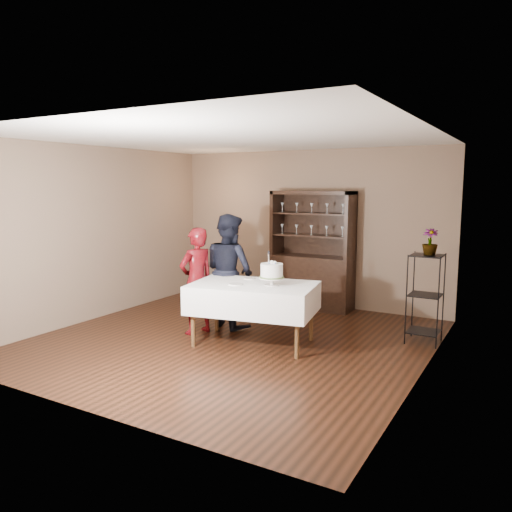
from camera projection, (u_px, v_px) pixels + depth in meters
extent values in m
plane|color=black|center=(232.00, 340.00, 6.79)|extent=(5.00, 5.00, 0.00)
plane|color=silver|center=(231.00, 138.00, 6.41)|extent=(5.00, 5.00, 0.00)
cube|color=brown|center=(308.00, 228.00, 8.75)|extent=(5.00, 0.02, 2.70)
cube|color=brown|center=(97.00, 233.00, 7.83)|extent=(0.02, 5.00, 2.70)
cube|color=brown|center=(427.00, 255.00, 5.38)|extent=(0.02, 5.00, 2.70)
cube|color=black|center=(312.00, 282.00, 8.56)|extent=(1.40, 0.48, 0.90)
cube|color=black|center=(318.00, 223.00, 8.61)|extent=(1.40, 0.03, 1.10)
cube|color=black|center=(313.00, 193.00, 8.34)|extent=(1.40, 0.48, 0.06)
cube|color=black|center=(312.00, 235.00, 8.45)|extent=(1.28, 0.42, 0.02)
cube|color=black|center=(313.00, 214.00, 8.39)|extent=(1.28, 0.42, 0.02)
cylinder|color=black|center=(406.00, 300.00, 6.55)|extent=(0.02, 0.02, 1.20)
cylinder|color=black|center=(438.00, 303.00, 6.35)|extent=(0.02, 0.02, 1.20)
cylinder|color=black|center=(413.00, 294.00, 6.89)|extent=(0.02, 0.02, 1.20)
cylinder|color=black|center=(443.00, 297.00, 6.70)|extent=(0.02, 0.02, 1.20)
cube|color=black|center=(423.00, 331.00, 6.69)|extent=(0.40, 0.40, 0.02)
cube|color=black|center=(425.00, 295.00, 6.62)|extent=(0.40, 0.40, 0.01)
cube|color=black|center=(427.00, 255.00, 6.54)|extent=(0.40, 0.40, 0.02)
cube|color=white|center=(253.00, 298.00, 6.57)|extent=(1.77, 1.28, 0.37)
cylinder|color=#49311A|center=(193.00, 318.00, 6.47)|extent=(0.06, 0.06, 0.77)
cylinder|color=#49311A|center=(297.00, 328.00, 6.02)|extent=(0.06, 0.06, 0.77)
cylinder|color=#49311A|center=(216.00, 305.00, 7.19)|extent=(0.06, 0.06, 0.77)
cylinder|color=#49311A|center=(311.00, 313.00, 6.75)|extent=(0.06, 0.06, 0.77)
imported|color=#3B050D|center=(197.00, 281.00, 7.03)|extent=(0.51, 0.64, 1.52)
imported|color=black|center=(229.00, 271.00, 7.38)|extent=(0.98, 0.87, 1.68)
cylinder|color=white|center=(272.00, 285.00, 6.45)|extent=(0.18, 0.18, 0.01)
cylinder|color=white|center=(272.00, 282.00, 6.44)|extent=(0.05, 0.05, 0.09)
cylinder|color=white|center=(272.00, 278.00, 6.44)|extent=(0.33, 0.33, 0.01)
cylinder|color=#4B6831|center=(272.00, 277.00, 6.43)|extent=(0.32, 0.32, 0.02)
cylinder|color=white|center=(272.00, 271.00, 6.42)|extent=(0.31, 0.31, 0.18)
sphere|color=#5678B9|center=(274.00, 263.00, 6.39)|extent=(0.02, 0.02, 0.02)
cube|color=silver|center=(269.00, 259.00, 6.40)|extent=(0.02, 0.02, 0.13)
cube|color=black|center=(269.00, 253.00, 6.39)|extent=(0.02, 0.02, 0.05)
cylinder|color=white|center=(235.00, 284.00, 6.49)|extent=(0.24, 0.24, 0.01)
cylinder|color=white|center=(249.00, 278.00, 6.89)|extent=(0.22, 0.22, 0.01)
imported|color=#4B6831|center=(430.00, 242.00, 6.50)|extent=(0.23, 0.23, 0.35)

